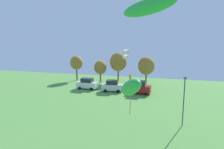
{
  "coord_description": "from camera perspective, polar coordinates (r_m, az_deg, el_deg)",
  "views": [
    {
      "loc": [
        3.15,
        2.77,
        10.96
      ],
      "look_at": [
        -0.23,
        14.85,
        8.74
      ],
      "focal_mm": 32.0,
      "sensor_mm": 36.0,
      "label": 1
    }
  ],
  "objects": [
    {
      "name": "light_post_1",
      "position": [
        26.71,
        19.84,
        -6.53
      ],
      "size": [
        0.36,
        0.2,
        6.42
      ],
      "color": "#2D2D33",
      "rests_on": "ground"
    },
    {
      "name": "treeline_tree_2",
      "position": [
        51.79,
        1.8,
        3.61
      ],
      "size": [
        4.41,
        4.41,
        7.61
      ],
      "color": "brown",
      "rests_on": "ground"
    },
    {
      "name": "kite_flying_8",
      "position": [
        27.63,
        4.02,
        5.85
      ],
      "size": [
        0.94,
        0.97,
        1.26
      ],
      "color": "white"
    },
    {
      "name": "kite_flying_6",
      "position": [
        13.86,
        5.27,
        -3.81
      ],
      "size": [
        2.7,
        4.68,
        3.31
      ],
      "color": "green"
    },
    {
      "name": "parked_car_leftmost",
      "position": [
        44.78,
        -7.11,
        -2.62
      ],
      "size": [
        4.57,
        2.14,
        2.45
      ],
      "rotation": [
        0.0,
        0.0,
        -0.02
      ],
      "color": "silver",
      "rests_on": "ground"
    },
    {
      "name": "treeline_tree_3",
      "position": [
        49.82,
        9.77,
        2.44
      ],
      "size": [
        4.07,
        4.07,
        6.75
      ],
      "color": "brown",
      "rests_on": "ground"
    },
    {
      "name": "treeline_tree_1",
      "position": [
        51.11,
        -3.35,
        2.02
      ],
      "size": [
        3.21,
        3.21,
        5.63
      ],
      "color": "brown",
      "rests_on": "ground"
    },
    {
      "name": "treeline_tree_0",
      "position": [
        54.19,
        -10.11,
        3.32
      ],
      "size": [
        3.36,
        3.36,
        6.65
      ],
      "color": "brown",
      "rests_on": "ground"
    },
    {
      "name": "parked_car_third_from_left",
      "position": [
        40.91,
        8.07,
        -3.71
      ],
      "size": [
        4.3,
        2.32,
        2.7
      ],
      "rotation": [
        0.0,
        0.0,
        -0.07
      ],
      "color": "maroon",
      "rests_on": "ground"
    },
    {
      "name": "parked_car_second_from_left",
      "position": [
        42.34,
        0.08,
        -3.29
      ],
      "size": [
        4.6,
        2.48,
        2.44
      ],
      "rotation": [
        0.0,
        0.0,
        0.14
      ],
      "color": "silver",
      "rests_on": "ground"
    },
    {
      "name": "kite_flying_10",
      "position": [
        15.27,
        10.01,
        18.41
      ],
      "size": [
        4.78,
        4.07,
        1.81
      ],
      "color": "green"
    }
  ]
}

